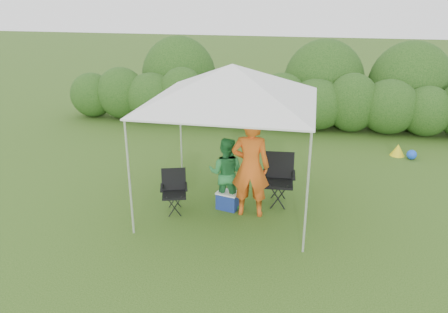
% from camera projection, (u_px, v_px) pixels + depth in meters
% --- Properties ---
extents(ground, '(70.00, 70.00, 0.00)m').
position_uv_depth(ground, '(227.00, 215.00, 8.48)').
color(ground, '#3A5C1C').
extents(hedge, '(13.29, 1.53, 1.80)m').
position_uv_depth(hedge, '(265.00, 101.00, 13.66)').
color(hedge, '#284D18').
rests_on(hedge, ground).
extents(canopy, '(3.10, 3.10, 2.83)m').
position_uv_depth(canopy, '(232.00, 84.00, 8.05)').
color(canopy, silver).
rests_on(canopy, ground).
extents(chair_right, '(0.67, 0.61, 1.03)m').
position_uv_depth(chair_right, '(279.00, 175.00, 8.80)').
color(chair_right, black).
rests_on(chair_right, ground).
extents(chair_left, '(0.61, 0.58, 0.83)m').
position_uv_depth(chair_left, '(174.00, 188.00, 8.50)').
color(chair_left, black).
rests_on(chair_left, ground).
extents(man, '(0.75, 0.52, 1.98)m').
position_uv_depth(man, '(250.00, 167.00, 8.15)').
color(man, '#DE5819').
rests_on(man, ground).
extents(woman, '(0.71, 0.56, 1.44)m').
position_uv_depth(woman, '(226.00, 173.00, 8.58)').
color(woman, '#287B3D').
rests_on(woman, ground).
extents(cooler, '(0.49, 0.40, 0.36)m').
position_uv_depth(cooler, '(228.00, 200.00, 8.66)').
color(cooler, navy).
rests_on(cooler, ground).
extents(bottle, '(0.06, 0.06, 0.24)m').
position_uv_depth(bottle, '(231.00, 188.00, 8.51)').
color(bottle, '#592D0C').
rests_on(bottle, cooler).
extents(lawn_toy, '(0.62, 0.52, 0.31)m').
position_uv_depth(lawn_toy, '(401.00, 151.00, 11.38)').
color(lawn_toy, yellow).
rests_on(lawn_toy, ground).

